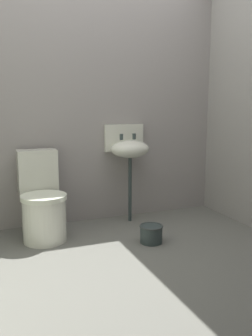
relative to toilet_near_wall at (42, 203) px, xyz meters
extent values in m
cube|color=#65655D|center=(0.58, -0.88, -0.36)|extent=(3.13, 2.87, 0.08)
cube|color=gray|center=(0.58, 0.40, 0.90)|extent=(3.13, 0.10, 2.43)
cylinder|color=silver|center=(0.00, -0.09, -0.13)|extent=(0.38, 0.38, 0.38)
cylinder|color=silver|center=(0.00, -0.09, 0.08)|extent=(0.40, 0.40, 0.04)
cube|color=silver|center=(0.00, 0.21, 0.26)|extent=(0.36, 0.18, 0.40)
cylinder|color=#303B3A|center=(0.92, 0.16, 0.01)|extent=(0.04, 0.04, 0.66)
ellipsoid|color=silver|center=(0.92, 0.16, 0.43)|extent=(0.40, 0.32, 0.18)
cube|color=silver|center=(0.92, 0.33, 0.53)|extent=(0.42, 0.04, 0.28)
cylinder|color=#303B3A|center=(0.85, 0.22, 0.55)|extent=(0.04, 0.04, 0.06)
cylinder|color=#303B3A|center=(0.99, 0.22, 0.55)|extent=(0.04, 0.04, 0.06)
cylinder|color=#303B3A|center=(0.86, -0.47, -0.25)|extent=(0.19, 0.19, 0.15)
torus|color=#353B3A|center=(0.86, -0.47, -0.17)|extent=(0.21, 0.21, 0.02)
camera|label=1|loc=(-0.50, -3.28, 0.90)|focal=39.87mm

